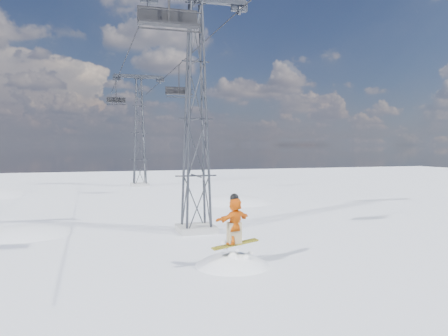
{
  "coord_description": "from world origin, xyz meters",
  "views": [
    {
      "loc": [
        -4.13,
        -12.61,
        4.24
      ],
      "look_at": [
        0.91,
        3.74,
        3.34
      ],
      "focal_mm": 35.0,
      "sensor_mm": 36.0,
      "label": 1
    }
  ],
  "objects_px": {
    "lift_tower_near": "(196,120)",
    "lift_chair_near": "(169,18)",
    "snowboarder_jump": "(232,311)",
    "lift_tower_far": "(139,133)"
  },
  "relations": [
    {
      "from": "snowboarder_jump",
      "to": "lift_chair_near",
      "type": "bearing_deg",
      "value": 151.92
    },
    {
      "from": "lift_tower_near",
      "to": "lift_chair_near",
      "type": "bearing_deg",
      "value": -113.14
    },
    {
      "from": "snowboarder_jump",
      "to": "lift_chair_near",
      "type": "distance_m",
      "value": 10.6
    },
    {
      "from": "lift_chair_near",
      "to": "snowboarder_jump",
      "type": "bearing_deg",
      "value": -28.08
    },
    {
      "from": "lift_tower_far",
      "to": "snowboarder_jump",
      "type": "height_order",
      "value": "lift_tower_far"
    },
    {
      "from": "snowboarder_jump",
      "to": "lift_chair_near",
      "type": "relative_size",
      "value": 2.44
    },
    {
      "from": "lift_tower_near",
      "to": "snowboarder_jump",
      "type": "bearing_deg",
      "value": -91.75
    },
    {
      "from": "snowboarder_jump",
      "to": "lift_tower_near",
      "type": "bearing_deg",
      "value": 88.25
    },
    {
      "from": "lift_tower_far",
      "to": "lift_chair_near",
      "type": "distance_m",
      "value": 30.4
    },
    {
      "from": "lift_tower_near",
      "to": "lift_tower_far",
      "type": "xyz_separation_m",
      "value": [
        0.0,
        25.0,
        0.0
      ]
    }
  ]
}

